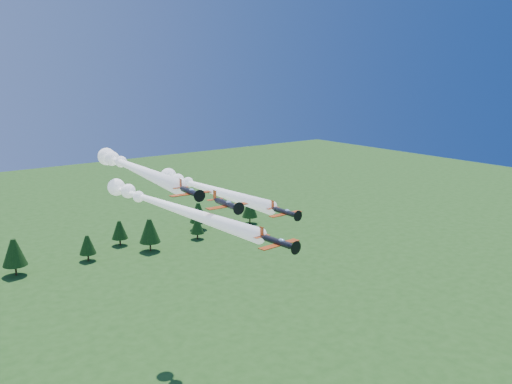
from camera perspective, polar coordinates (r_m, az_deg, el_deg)
plane_lead at (r=108.71m, az=-9.08°, el=-1.25°), size 8.95×56.05×3.70m
plane_left at (r=111.04m, az=-12.40°, el=2.52°), size 9.39×46.61×3.70m
plane_right at (r=119.58m, az=-5.16°, el=0.44°), size 6.71×45.82×3.70m
plane_slot at (r=98.54m, az=-3.00°, el=-1.19°), size 7.90×8.58×2.78m
treeline at (r=197.24m, az=-21.14°, el=-5.27°), size 175.06×20.10×11.96m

